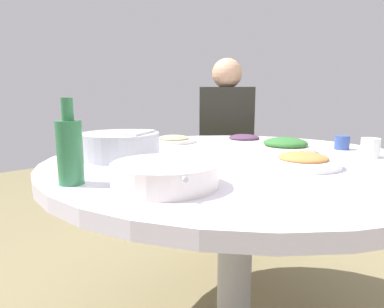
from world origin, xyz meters
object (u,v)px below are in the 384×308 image
(round_dining_table, at_px, (236,182))
(tea_cup_far, at_px, (370,148))
(dish_tofu_braise, at_px, (303,161))
(stool_for_diner_left, at_px, (225,209))
(rice_bowl, at_px, (120,145))
(tea_cup_side, at_px, (101,143))
(dish_eggplant, at_px, (244,139))
(soup_bowl, at_px, (165,175))
(dish_greens, at_px, (285,146))
(dish_noodles, at_px, (174,139))
(tea_cup_near, at_px, (342,143))
(diner_left, at_px, (226,128))
(green_bottle, at_px, (70,150))

(round_dining_table, relative_size, tea_cup_far, 19.34)
(dish_tofu_braise, distance_m, stool_for_diner_left, 1.27)
(rice_bowl, xyz_separation_m, stool_for_diner_left, (0.39, -1.03, -0.58))
(dish_tofu_braise, xyz_separation_m, stool_for_diner_left, (0.92, -0.68, -0.55))
(tea_cup_side, bearing_deg, dish_eggplant, -118.34)
(rice_bowl, height_order, dish_eggplant, rice_bowl)
(soup_bowl, distance_m, dish_eggplant, 0.85)
(dish_tofu_braise, distance_m, dish_greens, 0.29)
(dish_noodles, height_order, tea_cup_near, tea_cup_near)
(tea_cup_side, bearing_deg, diner_left, -82.05)
(tea_cup_near, relative_size, stool_for_diner_left, 0.13)
(dish_eggplant, height_order, tea_cup_side, tea_cup_side)
(round_dining_table, distance_m, dish_tofu_braise, 0.27)
(soup_bowl, distance_m, diner_left, 1.41)
(dish_greens, relative_size, tea_cup_near, 3.91)
(rice_bowl, xyz_separation_m, soup_bowl, (-0.41, 0.12, -0.02))
(soup_bowl, distance_m, green_bottle, 0.25)
(stool_for_diner_left, bearing_deg, green_bottle, 115.03)
(dish_tofu_braise, xyz_separation_m, green_bottle, (0.31, 0.64, 0.07))
(round_dining_table, distance_m, tea_cup_side, 0.61)
(dish_tofu_braise, xyz_separation_m, dish_greens, (0.20, -0.22, 0.01))
(soup_bowl, bearing_deg, tea_cup_side, -15.58)
(dish_tofu_braise, distance_m, green_bottle, 0.71)
(dish_noodles, height_order, dish_eggplant, dish_eggplant)
(soup_bowl, height_order, tea_cup_far, tea_cup_far)
(dish_noodles, bearing_deg, tea_cup_far, -161.28)
(diner_left, bearing_deg, soup_bowl, 124.70)
(stool_for_diner_left, bearing_deg, tea_cup_side, 97.95)
(dish_tofu_braise, bearing_deg, soup_bowl, 75.82)
(dish_eggplant, relative_size, stool_for_diner_left, 0.44)
(rice_bowl, distance_m, tea_cup_far, 0.92)
(green_bottle, xyz_separation_m, tea_cup_near, (-0.24, -1.07, -0.06))
(rice_bowl, relative_size, dish_greens, 1.21)
(dish_noodles, relative_size, green_bottle, 0.96)
(round_dining_table, xyz_separation_m, tea_cup_near, (-0.18, -0.47, 0.12))
(dish_tofu_braise, height_order, diner_left, diner_left)
(green_bottle, distance_m, stool_for_diner_left, 1.59)
(green_bottle, relative_size, tea_cup_side, 2.83)
(dish_eggplant, height_order, green_bottle, green_bottle)
(rice_bowl, height_order, dish_noodles, rice_bowl)
(rice_bowl, bearing_deg, dish_greens, -120.56)
(rice_bowl, relative_size, stool_for_diner_left, 0.63)
(rice_bowl, xyz_separation_m, tea_cup_near, (-0.47, -0.79, -0.02))
(soup_bowl, height_order, tea_cup_side, soup_bowl)
(dish_noodles, relative_size, tea_cup_near, 3.54)
(rice_bowl, height_order, dish_greens, rice_bowl)
(dish_greens, relative_size, tea_cup_side, 2.99)
(dish_tofu_braise, xyz_separation_m, tea_cup_near, (0.06, -0.44, 0.01))
(rice_bowl, height_order, dish_tofu_braise, rice_bowl)
(stool_for_diner_left, bearing_deg, soup_bowl, 124.70)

